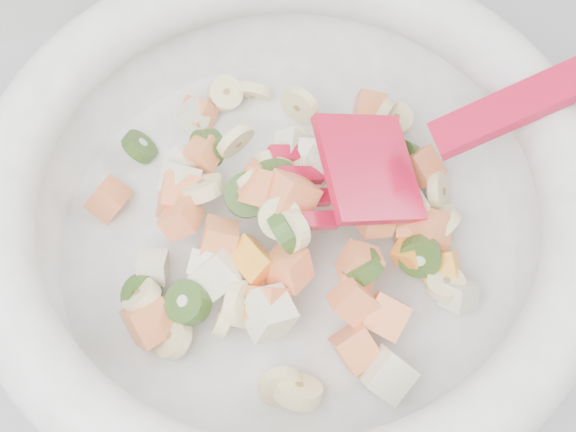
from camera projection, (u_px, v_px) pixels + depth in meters
name	position (u px, v px, depth m)	size (l,w,h in m)	color
mixing_bowl	(289.00, 208.00, 0.47)	(0.49, 0.36, 0.16)	white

